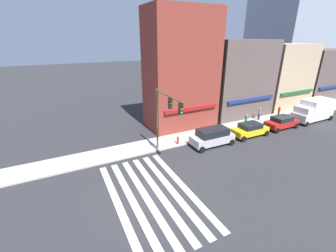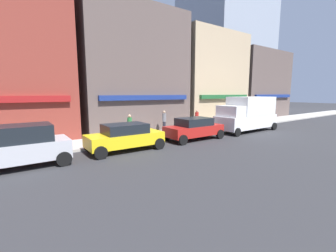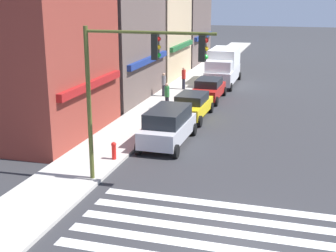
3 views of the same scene
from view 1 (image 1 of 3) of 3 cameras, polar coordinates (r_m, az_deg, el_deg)
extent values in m
plane|color=#2D2D30|center=(17.55, -4.02, -16.96)|extent=(200.00, 200.00, 0.00)
cube|color=#B2ADA3|center=(23.54, -11.20, -6.30)|extent=(120.00, 3.00, 0.15)
cube|color=silver|center=(16.98, -12.48, -19.03)|extent=(0.52, 10.80, 0.01)
cube|color=silver|center=(17.16, -9.01, -18.23)|extent=(0.52, 10.80, 0.01)
cube|color=silver|center=(17.40, -5.65, -17.38)|extent=(0.52, 10.80, 0.01)
cube|color=silver|center=(17.70, -2.43, -16.51)|extent=(0.52, 10.80, 0.01)
cube|color=silver|center=(18.05, 0.66, -15.62)|extent=(0.52, 10.80, 0.01)
cube|color=silver|center=(18.45, 3.58, -14.73)|extent=(0.52, 10.80, 0.01)
cube|color=maroon|center=(28.26, 3.36, 13.81)|extent=(8.49, 5.00, 14.23)
cube|color=maroon|center=(26.93, 5.98, 4.36)|extent=(7.22, 0.30, 0.40)
cube|color=brown|center=(34.30, 17.65, 11.25)|extent=(9.62, 5.00, 10.70)
cube|color=navy|center=(32.96, 20.34, 6.33)|extent=(8.17, 0.30, 0.40)
cube|color=tan|center=(41.59, 27.48, 11.06)|extent=(8.62, 5.00, 10.04)
cube|color=#1E592D|center=(40.45, 29.95, 7.43)|extent=(7.32, 0.30, 0.40)
cube|color=brown|center=(49.76, 34.22, 10.56)|extent=(9.60, 5.00, 9.04)
cube|color=navy|center=(48.74, 36.49, 8.06)|extent=(8.16, 0.30, 0.40)
cylinder|color=#474C1E|center=(22.29, -2.77, 1.39)|extent=(0.18, 0.18, 6.46)
cylinder|color=#474C1E|center=(19.18, 0.23, 7.53)|extent=(0.12, 5.14, 0.12)
cube|color=black|center=(19.09, 0.58, 5.84)|extent=(0.32, 0.24, 0.95)
sphere|color=red|center=(18.90, 0.76, 6.60)|extent=(0.18, 0.18, 0.18)
sphere|color=#EAAD14|center=(18.98, 0.76, 5.73)|extent=(0.18, 0.18, 0.18)
sphere|color=green|center=(19.06, 0.75, 4.86)|extent=(0.18, 0.18, 0.18)
cube|color=black|center=(17.58, 3.27, 4.41)|extent=(0.32, 0.24, 0.95)
sphere|color=red|center=(17.38, 3.50, 5.22)|extent=(0.18, 0.18, 0.18)
sphere|color=#EAAD14|center=(17.47, 3.48, 4.28)|extent=(0.18, 0.18, 0.18)
sphere|color=green|center=(17.56, 3.46, 3.34)|extent=(0.18, 0.18, 0.18)
cube|color=#B7B7BC|center=(24.63, 11.15, -3.21)|extent=(4.72, 1.95, 0.85)
cube|color=black|center=(24.31, 11.28, -1.49)|extent=(3.31, 1.78, 0.75)
cylinder|color=black|center=(24.46, 6.10, -4.18)|extent=(0.68, 0.22, 0.68)
cylinder|color=black|center=(23.07, 8.64, -5.99)|extent=(0.68, 0.22, 0.68)
cylinder|color=black|center=(26.60, 13.18, -2.46)|extent=(0.68, 0.22, 0.68)
cylinder|color=black|center=(25.33, 15.88, -3.99)|extent=(0.68, 0.22, 0.68)
cube|color=yellow|center=(28.15, 20.06, -1.10)|extent=(4.43, 1.89, 0.70)
cube|color=black|center=(27.93, 20.22, 0.08)|extent=(2.45, 1.70, 0.55)
cylinder|color=black|center=(27.66, 16.06, -1.80)|extent=(0.68, 0.22, 0.68)
cylinder|color=black|center=(26.50, 18.64, -3.16)|extent=(0.68, 0.22, 0.68)
cylinder|color=black|center=(30.09, 21.14, -0.53)|extent=(0.68, 0.22, 0.68)
cylinder|color=black|center=(29.03, 23.69, -1.71)|extent=(0.68, 0.22, 0.68)
cube|color=#B21E19|center=(32.17, 26.81, 0.63)|extent=(4.41, 1.83, 0.70)
cube|color=black|center=(31.97, 27.00, 1.68)|extent=(2.43, 1.67, 0.55)
cylinder|color=black|center=(31.43, 23.44, 0.05)|extent=(0.68, 0.22, 0.68)
cylinder|color=black|center=(30.41, 25.96, -1.06)|extent=(0.68, 0.22, 0.68)
cylinder|color=black|center=(34.16, 27.38, 1.04)|extent=(0.68, 0.22, 0.68)
cylinder|color=black|center=(33.23, 29.80, 0.05)|extent=(0.68, 0.22, 0.68)
cube|color=white|center=(37.17, 32.74, 2.42)|extent=(6.22, 2.25, 1.10)
cube|color=silver|center=(37.36, 33.66, 4.50)|extent=(4.36, 2.23, 1.60)
cube|color=white|center=(35.25, 31.37, 3.53)|extent=(1.75, 2.10, 0.90)
cylinder|color=black|center=(35.66, 28.82, 1.57)|extent=(0.68, 0.22, 0.68)
cylinder|color=black|center=(34.57, 31.72, 0.42)|extent=(0.68, 0.22, 0.68)
cylinder|color=black|center=(40.10, 33.31, 2.67)|extent=(0.68, 0.22, 0.68)
cylinder|color=black|center=(39.13, 35.99, 1.67)|extent=(0.68, 0.22, 0.68)
cylinder|color=#23232D|center=(35.70, 26.19, 2.46)|extent=(0.26, 0.26, 0.85)
cylinder|color=red|center=(35.49, 26.40, 3.65)|extent=(0.32, 0.32, 0.70)
sphere|color=tan|center=(35.36, 26.52, 4.35)|extent=(0.22, 0.22, 0.22)
cylinder|color=#23232D|center=(33.94, 22.06, 2.21)|extent=(0.26, 0.26, 0.85)
cylinder|color=slate|center=(33.71, 22.24, 3.45)|extent=(0.32, 0.32, 0.70)
sphere|color=tan|center=(33.59, 22.35, 4.20)|extent=(0.22, 0.22, 0.22)
cylinder|color=#23232D|center=(30.35, 19.05, 0.42)|extent=(0.26, 0.26, 0.85)
cylinder|color=#2D7A3D|center=(30.10, 19.23, 1.80)|extent=(0.32, 0.32, 0.70)
sphere|color=tan|center=(29.95, 19.34, 2.62)|extent=(0.22, 0.22, 0.22)
cylinder|color=red|center=(24.35, 2.51, -3.84)|extent=(0.20, 0.20, 0.65)
sphere|color=red|center=(24.19, 2.52, -2.99)|extent=(0.24, 0.24, 0.24)
camera|label=2|loc=(16.89, 37.18, -9.92)|focal=24.00mm
camera|label=3|loc=(14.22, -61.17, -2.95)|focal=50.00mm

